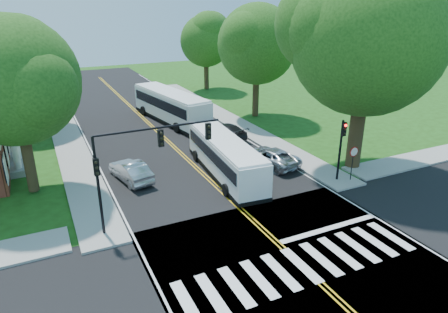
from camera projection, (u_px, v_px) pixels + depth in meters
ground at (295, 260)px, 20.00m from camera, size 140.00×140.00×0.00m
road at (176, 148)px, 35.10m from camera, size 14.00×96.00×0.01m
cross_road at (295, 260)px, 20.00m from camera, size 60.00×12.00×0.01m
center_line at (162, 136)px, 38.46m from camera, size 0.36×70.00×0.01m
edge_line_w at (89, 146)px, 35.70m from camera, size 0.12×70.00×0.01m
edge_line_e at (225, 127)px, 41.21m from camera, size 0.12×70.00×0.01m
crosswalk at (301, 265)px, 19.58m from camera, size 12.60×3.00×0.01m
stop_bar at (329, 228)px, 22.76m from camera, size 6.60×0.40×0.01m
sidewalk_nw at (68, 138)px, 37.59m from camera, size 2.60×40.00×0.15m
sidewalk_ne at (226, 117)px, 44.31m from camera, size 2.60×40.00×0.15m
sidewalk_xe at (444, 153)px, 33.78m from camera, size 20.00×2.60×0.15m
tree_ne_big at (368, 39)px, 27.68m from camera, size 10.80×10.80×14.91m
tree_west_near at (14, 81)px, 24.36m from camera, size 8.00×8.00×11.40m
tree_west_far at (22, 58)px, 38.18m from camera, size 7.60×7.60×10.67m
tree_east_mid at (257, 44)px, 41.94m from camera, size 8.40×8.40×11.93m
tree_east_far at (206, 41)px, 56.14m from camera, size 7.20×7.20×10.34m
signal_nw at (140, 155)px, 21.43m from camera, size 7.15×0.46×5.66m
signal_ne at (341, 142)px, 27.65m from camera, size 0.30×0.46×4.40m
stop_sign at (353, 155)px, 27.93m from camera, size 0.76×0.08×2.53m
bus_lead at (225, 156)px, 29.24m from camera, size 3.26×10.93×2.78m
bus_follow at (170, 106)px, 42.39m from camera, size 4.68×12.82×3.25m
hatchback at (131, 171)px, 28.58m from camera, size 2.44×4.72×1.48m
suv at (271, 157)px, 31.32m from camera, size 3.33×5.38×1.39m
dark_sedan at (225, 131)px, 37.50m from camera, size 3.23×5.20×1.40m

